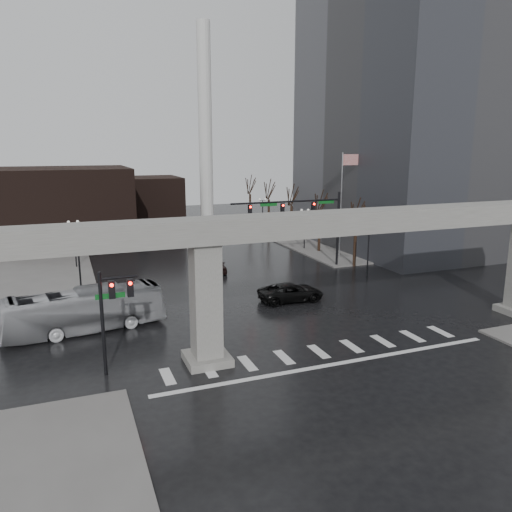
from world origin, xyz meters
The scene contains 24 objects.
ground centered at (0.00, 0.00, 0.00)m, with size 160.00×160.00×0.00m, color black.
sidewalk_ne centered at (26.00, 36.00, 0.07)m, with size 28.00×36.00×0.15m, color slate.
elevated_guideway centered at (1.26, 0.00, 6.88)m, with size 48.00×2.60×8.70m.
office_tower centered at (28.00, 26.00, 21.00)m, with size 22.00×26.00×42.00m, color #57575C.
building_far_left centered at (-14.00, 42.00, 5.00)m, with size 16.00×14.00×10.00m, color black.
building_far_mid centered at (-2.00, 52.00, 4.00)m, with size 10.00×10.00×8.00m, color black.
smokestack centered at (6.00, 46.00, 13.35)m, with size 3.60×3.60×30.00m.
signal_mast_arm centered at (8.99, 18.80, 5.83)m, with size 12.12×0.43×8.00m.
signal_left_pole centered at (-12.25, 0.50, 4.07)m, with size 2.30×0.30×6.00m.
flagpole_assembly centered at (15.29, 22.00, 7.53)m, with size 2.06×0.12×12.00m.
lamp_right_0 centered at (13.50, 14.00, 3.47)m, with size 1.22×0.32×5.11m.
lamp_right_1 centered at (13.50, 28.00, 3.47)m, with size 1.22×0.32×5.11m.
lamp_right_2 centered at (13.50, 42.00, 3.47)m, with size 1.22×0.32×5.11m.
lamp_left_0 centered at (-13.50, 14.00, 3.47)m, with size 1.22×0.32×5.11m.
lamp_left_1 centered at (-13.50, 28.00, 3.47)m, with size 1.22×0.32×5.11m.
lamp_left_2 centered at (-13.50, 42.00, 3.47)m, with size 1.22×0.32×5.11m.
tree_right_0 centered at (14.53, 18.02, 2.79)m, with size 1.09×1.58×7.50m.
tree_right_1 centered at (14.53, 26.02, 2.85)m, with size 1.09×1.61×7.67m.
tree_right_2 centered at (14.53, 34.02, 2.91)m, with size 1.10×1.63×7.85m.
tree_right_3 centered at (14.53, 42.02, 2.98)m, with size 1.11×1.66×8.02m.
tree_right_4 centered at (14.53, 50.02, 3.04)m, with size 1.12×1.69×8.19m.
pickup_truck centered at (2.86, 9.21, 0.76)m, with size 2.53×5.48×1.52m, color black.
city_bus centered at (-13.51, 8.10, 1.52)m, with size 2.56×10.95×3.05m, color #B1B1B6.
far_car centered at (-0.21, 21.10, 0.78)m, with size 1.84×4.58×1.56m, color black.
Camera 1 is at (-14.33, -26.99, 12.67)m, focal length 35.00 mm.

